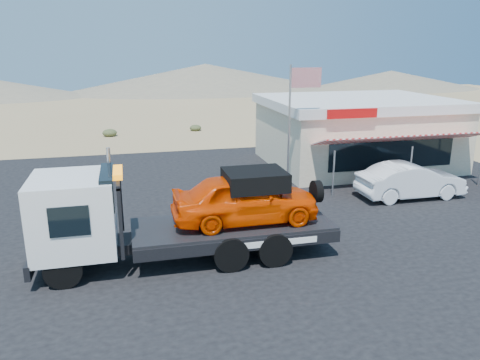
# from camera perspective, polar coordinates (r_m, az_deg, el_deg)

# --- Properties ---
(ground) EXTENTS (120.00, 120.00, 0.00)m
(ground) POSITION_cam_1_polar(r_m,az_deg,el_deg) (17.44, -3.99, -6.96)
(ground) COLOR #9A8157
(ground) RESTS_ON ground
(asphalt_lot) EXTENTS (32.00, 24.00, 0.02)m
(asphalt_lot) POSITION_cam_1_polar(r_m,az_deg,el_deg) (20.56, 0.05, -3.26)
(asphalt_lot) COLOR black
(asphalt_lot) RESTS_ON ground
(tow_truck) EXTENTS (9.45, 2.80, 3.16)m
(tow_truck) POSITION_cam_1_polar(r_m,az_deg,el_deg) (15.18, -7.42, -3.73)
(tow_truck) COLOR black
(tow_truck) RESTS_ON asphalt_lot
(white_sedan) EXTENTS (4.92, 1.72, 1.62)m
(white_sedan) POSITION_cam_1_polar(r_m,az_deg,el_deg) (22.94, 20.08, -0.07)
(white_sedan) COLOR silver
(white_sedan) RESTS_ON asphalt_lot
(jerky_store) EXTENTS (10.40, 9.97, 3.90)m
(jerky_store) POSITION_cam_1_polar(r_m,az_deg,el_deg) (28.50, 13.95, 5.82)
(jerky_store) COLOR beige
(jerky_store) RESTS_ON asphalt_lot
(flagpole) EXTENTS (1.55, 0.10, 6.00)m
(flagpole) POSITION_cam_1_polar(r_m,az_deg,el_deg) (21.93, 6.62, 7.95)
(flagpole) COLOR #99999E
(flagpole) RESTS_ON asphalt_lot
(distant_hills) EXTENTS (126.00, 48.00, 4.20)m
(distant_hills) POSITION_cam_1_polar(r_m,az_deg,el_deg) (71.51, -19.92, 11.11)
(distant_hills) COLOR #726B59
(distant_hills) RESTS_ON ground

